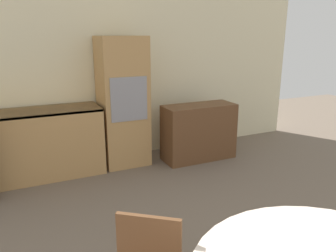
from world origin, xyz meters
name	(u,v)px	position (x,y,z in m)	size (l,w,h in m)	color
wall_back	(96,74)	(0.00, 5.54, 1.30)	(7.08, 0.05, 2.60)	beige
oven_unit	(123,102)	(0.29, 5.20, 0.92)	(0.64, 0.59, 1.84)	tan
sideboard	(199,132)	(1.37, 4.88, 0.42)	(1.10, 0.45, 0.84)	brown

